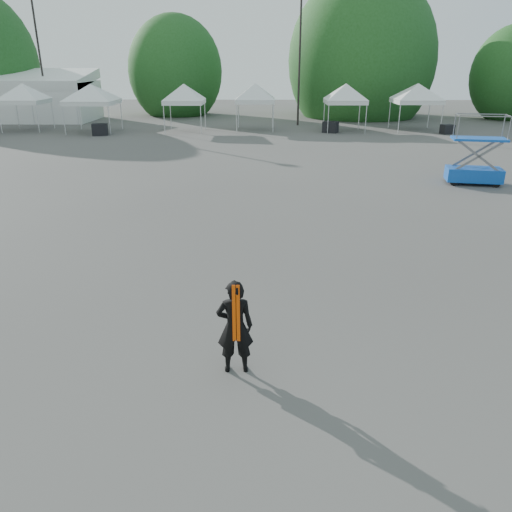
{
  "coord_description": "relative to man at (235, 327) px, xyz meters",
  "views": [
    {
      "loc": [
        0.36,
        -9.35,
        4.86
      ],
      "look_at": [
        0.2,
        -0.3,
        1.3
      ],
      "focal_mm": 35.0,
      "sensor_mm": 36.0,
      "label": 1
    }
  ],
  "objects": [
    {
      "name": "ground",
      "position": [
        0.11,
        2.24,
        -0.83
      ],
      "size": [
        120.0,
        120.0,
        0.0
      ],
      "primitive_type": "plane",
      "color": "#474442",
      "rests_on": "ground"
    },
    {
      "name": "marquee",
      "position": [
        -21.89,
        37.24,
        1.14
      ],
      "size": [
        15.0,
        6.25,
        4.23
      ],
      "color": "white",
      "rests_on": "ground"
    },
    {
      "name": "light_pole_west",
      "position": [
        -17.89,
        36.24,
        4.94
      ],
      "size": [
        0.6,
        0.25,
        10.3
      ],
      "color": "black",
      "rests_on": "ground"
    },
    {
      "name": "light_pole_east",
      "position": [
        3.11,
        34.24,
        4.69
      ],
      "size": [
        0.6,
        0.25,
        9.8
      ],
      "color": "black",
      "rests_on": "ground"
    },
    {
      "name": "tree_mid_w",
      "position": [
        -7.89,
        42.24,
        3.1
      ],
      "size": [
        4.16,
        4.16,
        6.33
      ],
      "color": "#382314",
      "rests_on": "ground"
    },
    {
      "name": "tree_mid_e",
      "position": [
        9.11,
        41.24,
        4.01
      ],
      "size": [
        5.12,
        5.12,
        7.79
      ],
      "color": "#382314",
      "rests_on": "ground"
    },
    {
      "name": "tent_b",
      "position": [
        -17.08,
        30.54,
        2.23
      ],
      "size": [
        4.13,
        4.13,
        3.88
      ],
      "color": "silver",
      "rests_on": "ground"
    },
    {
      "name": "tent_c",
      "position": [
        -11.88,
        29.8,
        2.23
      ],
      "size": [
        4.74,
        4.74,
        3.88
      ],
      "color": "silver",
      "rests_on": "ground"
    },
    {
      "name": "tent_d",
      "position": [
        -5.33,
        30.22,
        2.23
      ],
      "size": [
        3.95,
        3.95,
        3.88
      ],
      "color": "silver",
      "rests_on": "ground"
    },
    {
      "name": "tent_e",
      "position": [
        -0.26,
        31.19,
        2.23
      ],
      "size": [
        4.01,
        4.01,
        3.88
      ],
      "color": "silver",
      "rests_on": "ground"
    },
    {
      "name": "tent_f",
      "position": [
        6.29,
        30.74,
        2.23
      ],
      "size": [
        4.05,
        4.05,
        3.88
      ],
      "color": "silver",
      "rests_on": "ground"
    },
    {
      "name": "tent_g",
      "position": [
        11.55,
        31.19,
        2.23
      ],
      "size": [
        4.54,
        4.54,
        3.88
      ],
      "color": "silver",
      "rests_on": "ground"
    },
    {
      "name": "man",
      "position": [
        0.0,
        0.0,
        0.0
      ],
      "size": [
        0.63,
        0.44,
        1.65
      ],
      "rotation": [
        0.0,
        0.0,
        3.22
      ],
      "color": "black",
      "rests_on": "ground"
    },
    {
      "name": "scissor_lift",
      "position": [
        9.24,
        13.75,
        0.6
      ],
      "size": [
        2.35,
        1.47,
        2.83
      ],
      "rotation": [
        0.0,
        0.0,
        -0.18
      ],
      "color": "#0B3C96",
      "rests_on": "ground"
    },
    {
      "name": "crate_west",
      "position": [
        -10.98,
        28.09,
        -0.43
      ],
      "size": [
        1.17,
        0.99,
        0.79
      ],
      "primitive_type": "cube",
      "rotation": [
        0.0,
        0.0,
        0.21
      ],
      "color": "black",
      "rests_on": "ground"
    },
    {
      "name": "crate_mid",
      "position": [
        5.2,
        29.8,
        -0.43
      ],
      "size": [
        1.25,
        1.14,
        0.79
      ],
      "primitive_type": "cube",
      "rotation": [
        0.0,
        0.0,
        -0.43
      ],
      "color": "black",
      "rests_on": "ground"
    },
    {
      "name": "crate_east",
      "position": [
        13.38,
        29.22,
        -0.5
      ],
      "size": [
        0.98,
        0.86,
        0.65
      ],
      "primitive_type": "cube",
      "rotation": [
        0.0,
        0.0,
        0.3
      ],
      "color": "black",
      "rests_on": "ground"
    }
  ]
}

